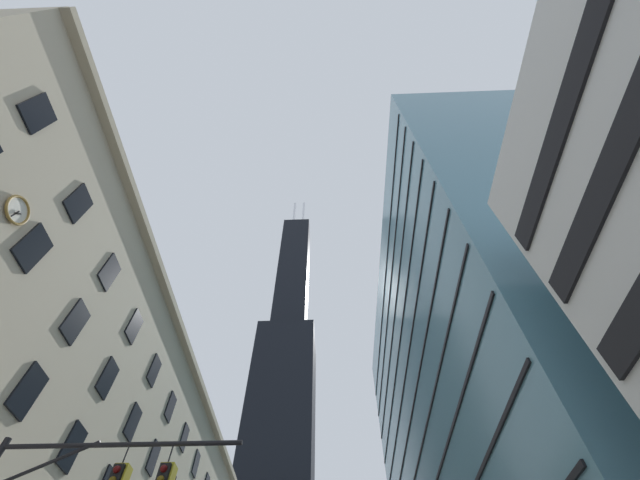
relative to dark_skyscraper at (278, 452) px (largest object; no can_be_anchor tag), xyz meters
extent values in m
cube|color=tan|center=(0.75, -66.90, -26.36)|extent=(0.70, 68.98, 0.60)
cube|color=black|center=(0.55, -87.39, -40.05)|extent=(0.14, 1.40, 2.20)
cube|color=black|center=(0.55, -82.39, -40.05)|extent=(0.14, 1.40, 2.20)
cube|color=black|center=(0.55, -92.39, -35.85)|extent=(0.14, 1.40, 2.20)
cube|color=black|center=(0.55, -87.39, -35.85)|extent=(0.14, 1.40, 2.20)
cube|color=black|center=(0.55, -82.39, -35.85)|extent=(0.14, 1.40, 2.20)
cube|color=black|center=(0.55, -77.39, -35.85)|extent=(0.14, 1.40, 2.20)
cube|color=black|center=(0.55, -72.39, -35.85)|extent=(0.14, 1.40, 2.20)
cube|color=black|center=(0.55, -97.39, -31.65)|extent=(0.14, 1.40, 2.20)
cube|color=black|center=(0.55, -92.39, -31.65)|extent=(0.14, 1.40, 2.20)
cube|color=black|center=(0.55, -87.39, -31.65)|extent=(0.14, 1.40, 2.20)
cube|color=black|center=(0.55, -82.39, -31.65)|extent=(0.14, 1.40, 2.20)
cube|color=black|center=(0.55, -77.39, -31.65)|extent=(0.14, 1.40, 2.20)
cube|color=black|center=(0.55, -72.39, -31.65)|extent=(0.14, 1.40, 2.20)
cube|color=black|center=(0.55, -67.39, -31.65)|extent=(0.14, 1.40, 2.20)
cube|color=black|center=(0.55, -62.39, -31.65)|extent=(0.14, 1.40, 2.20)
torus|color=olive|center=(0.62, -94.29, -35.62)|extent=(0.13, 1.39, 1.39)
cylinder|color=silver|center=(0.58, -94.29, -35.62)|extent=(0.05, 1.20, 1.20)
cube|color=black|center=(0.65, -94.19, -35.74)|extent=(0.03, 0.28, 0.33)
cube|color=black|center=(0.65, -94.26, -35.87)|extent=(0.03, 0.12, 0.53)
cube|color=black|center=(0.00, 0.00, 10.84)|extent=(18.17, 18.17, 53.29)
cube|color=black|center=(0.00, 0.00, 70.79)|extent=(11.68, 11.68, 66.62)
cylinder|color=silver|center=(-2.34, 0.00, 116.71)|extent=(1.20, 1.20, 25.21)
cylinder|color=silver|center=(2.34, 0.00, 116.71)|extent=(1.20, 1.20, 25.21)
cube|color=black|center=(22.45, -98.02, -40.45)|extent=(0.16, 9.94, 1.10)
cube|color=black|center=(22.45, -98.02, -37.45)|extent=(0.16, 9.94, 1.10)
cube|color=teal|center=(32.18, -63.49, -27.37)|extent=(19.35, 52.70, 50.17)
cube|color=black|center=(22.46, -63.49, -32.45)|extent=(0.12, 51.70, 0.24)
cube|color=black|center=(22.46, -63.49, -28.45)|extent=(0.12, 51.70, 0.24)
cube|color=black|center=(22.46, -63.49, -24.45)|extent=(0.12, 51.70, 0.24)
cube|color=black|center=(22.46, -63.49, -20.45)|extent=(0.12, 51.70, 0.24)
cube|color=black|center=(22.46, -63.49, -16.45)|extent=(0.12, 51.70, 0.24)
cube|color=black|center=(22.46, -63.49, -12.45)|extent=(0.12, 51.70, 0.24)
cube|color=black|center=(22.46, -63.49, -8.45)|extent=(0.12, 51.70, 0.24)
cylinder|color=black|center=(8.12, -91.31, -44.63)|extent=(7.18, 0.14, 0.14)
cylinder|color=black|center=(5.97, -91.31, -45.23)|extent=(2.95, 0.10, 1.50)
cylinder|color=black|center=(8.36, -91.31, -44.93)|extent=(0.04, 0.04, 0.60)
sphere|color=#450808|center=(8.36, -91.47, -45.40)|extent=(0.20, 0.20, 0.20)
sphere|color=#4B3A08|center=(8.36, -91.47, -45.68)|extent=(0.20, 0.20, 0.20)
cylinder|color=black|center=(9.68, -91.31, -44.93)|extent=(0.04, 0.04, 0.60)
sphere|color=#450808|center=(9.68, -91.47, -45.40)|extent=(0.20, 0.20, 0.20)
sphere|color=#4B3A08|center=(9.68, -91.47, -45.68)|extent=(0.20, 0.20, 0.20)
camera|label=1|loc=(14.41, -102.72, -50.54)|focal=21.83mm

